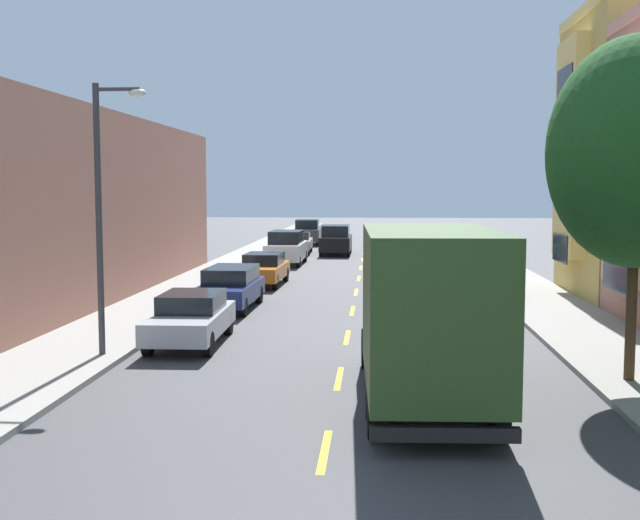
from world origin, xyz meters
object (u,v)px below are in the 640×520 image
at_px(parked_sedan_orange, 263,269).
at_px(parked_wagon_burgundy, 462,276).
at_px(parked_suv_charcoal, 308,232).
at_px(moving_black_sedan, 336,240).
at_px(parked_wagon_navy, 230,287).
at_px(parked_sedan_silver, 191,318).
at_px(parked_suv_white, 286,247).
at_px(parked_sedan_forest, 434,245).
at_px(street_tree_second, 637,152).
at_px(delivery_box_truck, 425,306).
at_px(parked_sedan_champagne, 298,242).
at_px(street_lamp, 104,199).

distance_m(parked_sedan_orange, parked_wagon_burgundy, 8.96).
bearing_deg(parked_suv_charcoal, moving_black_sedan, -73.89).
height_order(parked_wagon_navy, parked_sedan_silver, parked_wagon_navy).
xyz_separation_m(parked_suv_charcoal, parked_suv_white, (0.21, -16.11, 0.00)).
relative_size(parked_suv_charcoal, parked_wagon_burgundy, 1.03).
xyz_separation_m(parked_sedan_forest, parked_suv_white, (-8.76, -6.18, 0.24)).
distance_m(parked_wagon_navy, parked_sedan_silver, 6.45).
bearing_deg(parked_wagon_navy, parked_suv_white, 89.47).
distance_m(parked_wagon_navy, parked_suv_charcoal, 32.56).
bearing_deg(parked_sedan_silver, parked_wagon_burgundy, 51.08).
bearing_deg(parked_wagon_navy, moving_black_sedan, 83.60).
height_order(street_tree_second, parked_sedan_silver, street_tree_second).
relative_size(parked_sedan_orange, parked_suv_charcoal, 0.94).
distance_m(parked_wagon_navy, parked_wagon_burgundy, 9.71).
xyz_separation_m(delivery_box_truck, parked_wagon_navy, (-6.22, 12.07, -1.18)).
bearing_deg(delivery_box_truck, parked_wagon_burgundy, 81.24).
height_order(delivery_box_truck, parked_wagon_burgundy, delivery_box_truck).
bearing_deg(street_tree_second, parked_sedan_silver, 160.08).
bearing_deg(parked_sedan_forest, parked_wagon_burgundy, -90.55).
xyz_separation_m(parked_wagon_navy, parked_sedan_champagne, (0.02, 24.12, -0.05)).
xyz_separation_m(street_lamp, parked_wagon_navy, (1.53, 8.55, -3.27)).
bearing_deg(parked_wagon_navy, parked_wagon_burgundy, 25.85).
xyz_separation_m(street_tree_second, parked_suv_white, (-10.66, 26.79, -4.12)).
xyz_separation_m(parked_sedan_silver, parked_suv_charcoal, (-0.17, 39.02, 0.24)).
bearing_deg(street_lamp, parked_suv_charcoal, 87.94).
xyz_separation_m(street_lamp, parked_suv_white, (1.69, 25.00, -3.08)).
bearing_deg(parked_wagon_burgundy, parked_wagon_navy, -154.15).
height_order(parked_sedan_forest, parked_sedan_champagne, same).
height_order(parked_wagon_navy, parked_sedan_orange, parked_wagon_navy).
distance_m(street_tree_second, parked_suv_charcoal, 44.44).
bearing_deg(parked_suv_charcoal, delivery_box_truck, -81.99).
height_order(street_lamp, moving_black_sedan, street_lamp).
bearing_deg(parked_sedan_orange, parked_suv_charcoal, 90.59).
distance_m(street_lamp, parked_sedan_forest, 33.05).
bearing_deg(parked_wagon_burgundy, street_lamp, -128.79).
height_order(delivery_box_truck, parked_suv_charcoal, delivery_box_truck).
height_order(parked_wagon_navy, parked_sedan_forest, parked_wagon_navy).
bearing_deg(parked_sedan_forest, parked_sedan_champagne, 170.49).
xyz_separation_m(parked_wagon_burgundy, moving_black_sedan, (-6.12, 19.08, 0.18)).
xyz_separation_m(parked_wagon_burgundy, parked_sedan_champagne, (-8.72, 19.89, -0.05)).
xyz_separation_m(parked_sedan_forest, moving_black_sedan, (-6.30, 0.68, 0.24)).
distance_m(street_lamp, moving_black_sedan, 32.28).
xyz_separation_m(street_tree_second, moving_black_sedan, (-8.20, 33.65, -4.12)).
xyz_separation_m(parked_wagon_navy, parked_sedan_forest, (8.92, 22.63, -0.05)).
bearing_deg(street_lamp, parked_sedan_champagne, 87.29).
relative_size(street_lamp, moving_black_sedan, 1.41).
height_order(street_lamp, parked_sedan_forest, street_lamp).
height_order(parked_sedan_silver, parked_suv_white, parked_suv_white).
bearing_deg(moving_black_sedan, street_tree_second, -76.30).
relative_size(parked_suv_white, moving_black_sedan, 1.01).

